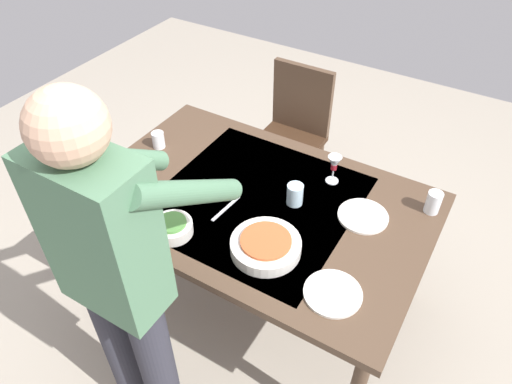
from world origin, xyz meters
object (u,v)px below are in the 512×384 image
at_px(wine_glass_right, 334,165).
at_px(water_cup_near_left, 295,194).
at_px(dining_table, 256,210).
at_px(dinner_plate_far, 363,216).
at_px(person_server, 119,276).
at_px(wine_bottle, 108,182).
at_px(water_cup_far_left, 433,202).
at_px(dinner_plate_near, 333,293).
at_px(chair_near, 294,128).
at_px(serving_bowl_pasta, 266,245).
at_px(wine_glass_left, 134,172).
at_px(side_bowl_salad, 172,227).
at_px(water_cup_near_right, 158,140).

xyz_separation_m(wine_glass_right, water_cup_near_left, (0.09, 0.24, -0.05)).
distance_m(dining_table, dinner_plate_far, 0.51).
distance_m(person_server, wine_bottle, 0.69).
xyz_separation_m(wine_bottle, water_cup_far_left, (-1.32, -0.70, -0.06)).
distance_m(water_cup_far_left, dinner_plate_near, 0.69).
xyz_separation_m(chair_near, person_server, (-0.18, 1.69, 0.43)).
relative_size(wine_bottle, dinner_plate_far, 1.29).
bearing_deg(wine_bottle, water_cup_far_left, -152.14).
xyz_separation_m(serving_bowl_pasta, dinner_plate_near, (-0.34, 0.06, -0.03)).
height_order(wine_glass_right, dinner_plate_near, wine_glass_right).
xyz_separation_m(wine_glass_left, water_cup_far_left, (-1.27, -0.57, -0.05)).
distance_m(dining_table, side_bowl_salad, 0.43).
relative_size(wine_glass_left, dinner_plate_near, 0.66).
bearing_deg(water_cup_near_left, person_server, 74.51).
xyz_separation_m(wine_bottle, wine_glass_left, (-0.05, -0.12, -0.01)).
relative_size(water_cup_near_left, water_cup_near_right, 1.17).
xyz_separation_m(dining_table, chair_near, (0.26, -0.91, -0.14)).
bearing_deg(dinner_plate_near, water_cup_far_left, -106.59).
bearing_deg(dining_table, chair_near, -74.12).
relative_size(chair_near, person_server, 0.54).
distance_m(water_cup_near_right, serving_bowl_pasta, 0.93).
height_order(person_server, water_cup_near_right, person_server).
height_order(chair_near, side_bowl_salad, chair_near).
distance_m(wine_bottle, water_cup_near_left, 0.86).
relative_size(dining_table, serving_bowl_pasta, 5.39).
distance_m(dining_table, wine_bottle, 0.70).
bearing_deg(chair_near, dinner_plate_far, 134.16).
xyz_separation_m(wine_glass_left, wine_glass_right, (-0.79, -0.54, 0.00)).
bearing_deg(chair_near, water_cup_near_right, 63.12).
height_order(water_cup_near_right, dinner_plate_near, water_cup_near_right).
bearing_deg(water_cup_near_left, water_cup_far_left, -154.29).
xyz_separation_m(wine_glass_left, water_cup_near_right, (0.13, -0.32, -0.06)).
distance_m(person_server, serving_bowl_pasta, 0.63).
bearing_deg(person_server, wine_bottle, -40.83).
relative_size(wine_glass_left, wine_glass_right, 1.00).
bearing_deg(wine_glass_left, dinner_plate_far, -159.65).
xyz_separation_m(wine_glass_right, water_cup_near_right, (0.92, 0.21, -0.06)).
distance_m(person_server, side_bowl_salad, 0.48).
relative_size(wine_glass_right, water_cup_far_left, 1.39).
relative_size(wine_glass_left, water_cup_far_left, 1.39).
relative_size(chair_near, dinner_plate_near, 3.96).
xyz_separation_m(wine_bottle, dinner_plate_far, (-1.06, -0.50, -0.10)).
distance_m(wine_glass_right, serving_bowl_pasta, 0.57).
bearing_deg(dinner_plate_far, wine_glass_right, -35.54).
bearing_deg(dinner_plate_far, water_cup_far_left, -141.98).
relative_size(wine_glass_left, side_bowl_salad, 0.84).
bearing_deg(side_bowl_salad, wine_bottle, -3.40).
bearing_deg(water_cup_near_left, wine_bottle, 29.44).
distance_m(wine_glass_left, side_bowl_salad, 0.37).
height_order(chair_near, wine_glass_left, chair_near).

